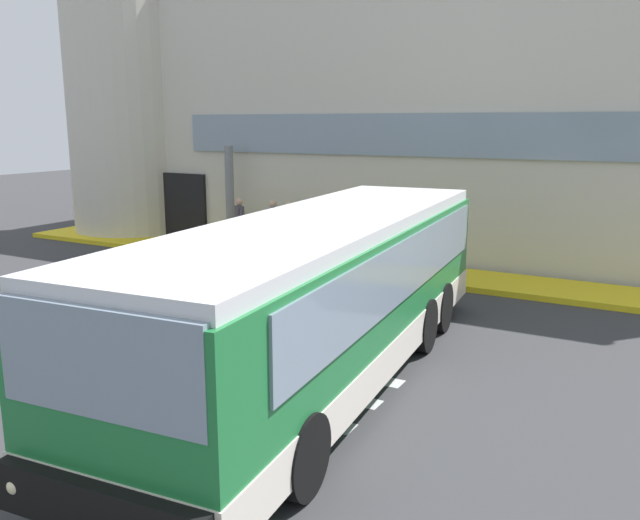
{
  "coord_description": "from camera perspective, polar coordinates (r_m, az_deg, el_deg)",
  "views": [
    {
      "loc": [
        7.78,
        -11.6,
        4.15
      ],
      "look_at": [
        1.76,
        -0.74,
        1.5
      ],
      "focal_mm": 36.29,
      "sensor_mm": 36.0,
      "label": 1
    }
  ],
  "objects": [
    {
      "name": "boarding_curb",
      "position": [
        18.61,
        3.51,
        -0.63
      ],
      "size": [
        25.75,
        2.0,
        0.15
      ],
      "primitive_type": "cube",
      "color": "yellow",
      "rests_on": "ground"
    },
    {
      "name": "bay_paint_stripes",
      "position": [
        10.27,
        -8.42,
        -11.91
      ],
      "size": [
        4.4,
        3.96,
        0.01
      ],
      "color": "silver",
      "rests_on": "ground"
    },
    {
      "name": "passenger_by_doorway",
      "position": [
        19.86,
        -4.14,
        3.12
      ],
      "size": [
        0.4,
        0.49,
        1.68
      ],
      "color": "#2D2D33",
      "rests_on": "boarding_curb"
    },
    {
      "name": "ground_plane",
      "position": [
        14.58,
        -4.68,
        -4.58
      ],
      "size": [
        80.0,
        90.0,
        0.02
      ],
      "primitive_type": "cube",
      "color": "#353538",
      "rests_on": "ground"
    },
    {
      "name": "entry_support_column",
      "position": [
        21.41,
        -7.95,
        5.57
      ],
      "size": [
        0.28,
        0.28,
        3.26
      ],
      "primitive_type": "cylinder",
      "color": "slate",
      "rests_on": "boarding_curb"
    },
    {
      "name": "passenger_near_column",
      "position": [
        20.55,
        -7.11,
        3.36
      ],
      "size": [
        0.48,
        0.41,
        1.68
      ],
      "color": "#2D2D33",
      "rests_on": "boarding_curb"
    },
    {
      "name": "bus_main_foreground",
      "position": [
        10.47,
        0.27,
        -3.57
      ],
      "size": [
        3.47,
        10.58,
        2.7
      ],
      "color": "#1E7238",
      "rests_on": "ground"
    },
    {
      "name": "terminal_building",
      "position": [
        24.73,
        9.15,
        12.36
      ],
      "size": [
        23.55,
        13.8,
        8.71
      ],
      "color": "beige",
      "rests_on": "ground"
    },
    {
      "name": "passenger_at_curb_edge",
      "position": [
        19.49,
        -2.8,
        2.97
      ],
      "size": [
        0.41,
        0.47,
        1.68
      ],
      "color": "#1E2338",
      "rests_on": "boarding_curb"
    }
  ]
}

